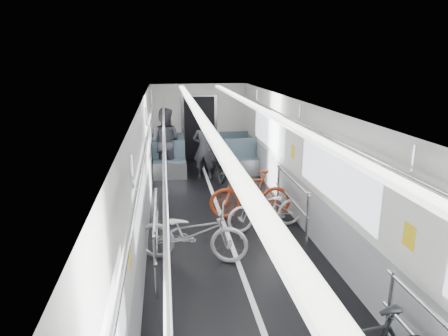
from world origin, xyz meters
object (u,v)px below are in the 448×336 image
object	(u,v)px
bike_right_far	(250,194)
person_seated	(165,142)
bike_left_far	(192,233)
bike_right_mid	(266,209)
bike_aisle	(216,162)
person_standing	(204,148)

from	to	relation	value
bike_right_far	person_seated	xyz separation A→B (m)	(-1.69, 3.39, 0.44)
bike_left_far	bike_right_mid	bearing A→B (deg)	-40.06
person_seated	bike_right_far	bearing A→B (deg)	136.46
person_seated	bike_right_mid	bearing A→B (deg)	135.12
bike_aisle	person_standing	distance (m)	0.51
bike_right_far	person_standing	xyz separation A→B (m)	(-0.65, 2.87, 0.33)
bike_right_far	bike_aisle	distance (m)	2.89
bike_left_far	bike_right_far	size ratio (longest dim) A/B	1.08
bike_aisle	person_standing	world-z (taller)	person_standing
bike_right_mid	person_standing	xyz separation A→B (m)	(-0.84, 3.47, 0.43)
person_standing	person_seated	bearing A→B (deg)	-7.30
bike_left_far	person_seated	xyz separation A→B (m)	(-0.39, 4.99, 0.47)
bike_right_far	bike_aisle	xyz separation A→B (m)	(-0.34, 2.87, -0.07)
bike_left_far	bike_aisle	xyz separation A→B (m)	(0.96, 4.48, -0.04)
person_standing	person_seated	size ratio (longest dim) A/B	0.89
person_seated	bike_left_far	bearing A→B (deg)	114.42
bike_right_mid	person_seated	xyz separation A→B (m)	(-1.87, 3.99, 0.53)
bike_right_far	person_standing	size ratio (longest dim) A/B	1.00
bike_right_mid	bike_aisle	size ratio (longest dim) A/B	0.94
bike_right_mid	person_seated	distance (m)	4.44
bike_right_mid	bike_right_far	bearing A→B (deg)	-175.11
bike_right_mid	bike_left_far	bearing A→B (deg)	-67.97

